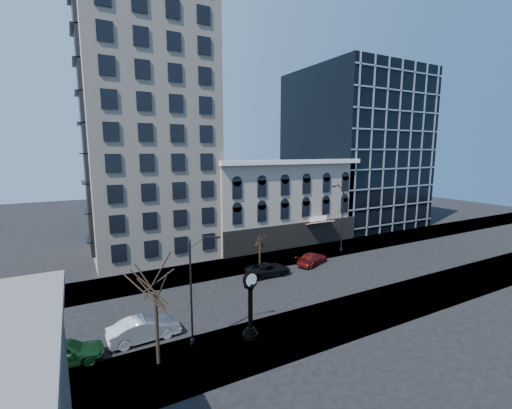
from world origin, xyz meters
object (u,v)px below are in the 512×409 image
warning_sign (26,361)px  car_near_b (144,329)px  street_clock (250,307)px  street_lamp_near (199,262)px  car_near_a (63,353)px

warning_sign → car_near_b: warning_sign is taller
street_clock → street_lamp_near: bearing=153.4°
street_lamp_near → car_near_a: 10.27m
street_clock → street_lamp_near: street_lamp_near is taller
street_clock → warning_sign: 13.89m
warning_sign → car_near_a: 2.72m
street_clock → car_near_a: 12.55m
warning_sign → car_near_b: size_ratio=0.50×
car_near_b → car_near_a: bearing=93.5°
street_lamp_near → warning_sign: street_lamp_near is taller
warning_sign → car_near_b: bearing=41.5°
warning_sign → car_near_a: bearing=68.3°
street_clock → warning_sign: size_ratio=2.06×
street_lamp_near → car_near_b: 6.78m
street_clock → street_lamp_near: (-3.49, 1.02, 3.63)m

